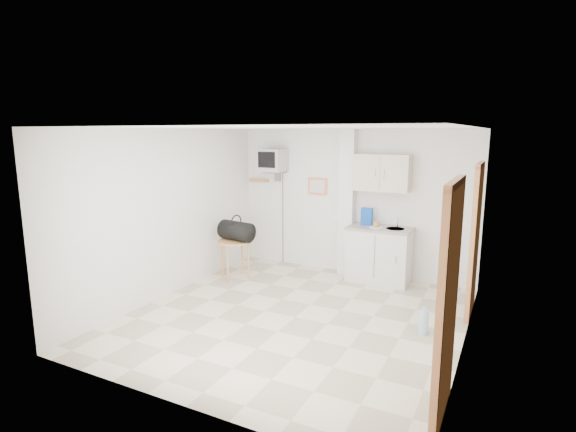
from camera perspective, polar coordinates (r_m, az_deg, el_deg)
The scene contains 7 objects.
ground at distance 6.18m, azimuth 0.91°, elevation -12.72°, with size 4.50×4.50×0.00m, color beige.
room_envelope at distance 5.73m, azimuth 3.50°, elevation 1.45°, with size 4.24×4.54×2.55m.
kitchenette at distance 7.54m, azimuth 11.59°, elevation -2.21°, with size 1.03×0.58×2.10m.
crt_television at distance 8.16m, azimuth -1.99°, elevation 6.99°, with size 0.44×0.45×2.15m.
round_table at distance 7.65m, azimuth -6.77°, elevation -3.76°, with size 0.59×0.59×0.65m.
duffel_bag at distance 7.59m, azimuth -6.56°, elevation -1.86°, with size 0.64×0.43×0.44m.
water_bottle at distance 5.90m, azimuth 16.85°, elevation -12.71°, with size 0.12×0.12×0.35m.
Camera 1 is at (2.49, -5.11, 2.44)m, focal length 28.00 mm.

